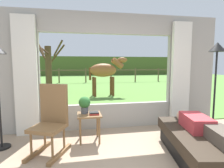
{
  "coord_description": "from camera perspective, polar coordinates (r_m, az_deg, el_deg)",
  "views": [
    {
      "loc": [
        -0.69,
        -1.83,
        1.45
      ],
      "look_at": [
        0.0,
        1.8,
        1.05
      ],
      "focal_mm": 29.77,
      "sensor_mm": 36.0,
      "label": 1
    }
  ],
  "objects": [
    {
      "name": "back_wall_with_window",
      "position": [
        4.15,
        -1.19,
        3.41
      ],
      "size": [
        5.2,
        0.12,
        2.55
      ],
      "color": "#9E998E",
      "rests_on": "ground_plane"
    },
    {
      "name": "curtain_panel_left",
      "position": [
        4.08,
        -24.95,
        2.09
      ],
      "size": [
        0.44,
        0.1,
        2.4
      ],
      "primitive_type": "cube",
      "color": "silver",
      "rests_on": "ground_plane"
    },
    {
      "name": "curtain_panel_right",
      "position": [
        4.62,
        20.29,
        2.69
      ],
      "size": [
        0.44,
        0.1,
        2.4
      ],
      "primitive_type": "cube",
      "color": "silver",
      "rests_on": "ground_plane"
    },
    {
      "name": "outdoor_pasture_lawn",
      "position": [
        15.07,
        -8.13,
        0.64
      ],
      "size": [
        36.0,
        21.68,
        0.02
      ],
      "primitive_type": "cube",
      "color": "#568438",
      "rests_on": "ground_plane"
    },
    {
      "name": "distant_hill_ridge",
      "position": [
        24.84,
        -9.26,
        5.52
      ],
      "size": [
        36.0,
        2.0,
        2.4
      ],
      "primitive_type": "cube",
      "color": "#485A29",
      "rests_on": "ground_plane"
    },
    {
      "name": "recliner_sofa",
      "position": [
        3.27,
        25.7,
        -16.57
      ],
      "size": [
        1.2,
        1.84,
        0.42
      ],
      "rotation": [
        0.0,
        0.0,
        -0.18
      ],
      "color": "black",
      "rests_on": "ground_plane"
    },
    {
      "name": "reclining_person",
      "position": [
        3.13,
        26.51,
        -11.73
      ],
      "size": [
        0.44,
        1.43,
        0.22
      ],
      "rotation": [
        0.0,
        0.0,
        -0.18
      ],
      "color": "#B23338",
      "rests_on": "recliner_sofa"
    },
    {
      "name": "rocking_chair",
      "position": [
        3.24,
        -18.21,
        -10.36
      ],
      "size": [
        0.7,
        0.81,
        1.12
      ],
      "rotation": [
        0.0,
        0.0,
        -0.42
      ],
      "color": "brown",
      "rests_on": "ground_plane"
    },
    {
      "name": "side_table",
      "position": [
        3.56,
        -7.01,
        -10.57
      ],
      "size": [
        0.44,
        0.44,
        0.52
      ],
      "color": "brown",
      "rests_on": "ground_plane"
    },
    {
      "name": "potted_plant",
      "position": [
        3.55,
        -8.43,
        -6.04
      ],
      "size": [
        0.22,
        0.22,
        0.32
      ],
      "color": "#4C5156",
      "rests_on": "side_table"
    },
    {
      "name": "book_stack",
      "position": [
        3.48,
        -5.51,
        -8.92
      ],
      "size": [
        0.18,
        0.16,
        0.05
      ],
      "color": "#B22D28",
      "rests_on": "side_table"
    },
    {
      "name": "floor_lamp_right",
      "position": [
        4.18,
        29.44,
        6.18
      ],
      "size": [
        0.32,
        0.32,
        1.87
      ],
      "color": "black",
      "rests_on": "ground_plane"
    },
    {
      "name": "horse",
      "position": [
        8.36,
        -2.16,
        4.15
      ],
      "size": [
        1.81,
        0.72,
        1.73
      ],
      "rotation": [
        0.0,
        0.0,
        -1.44
      ],
      "color": "brown",
      "rests_on": "outdoor_pasture_lawn"
    },
    {
      "name": "pasture_tree",
      "position": [
        10.12,
        -18.92,
        5.4
      ],
      "size": [
        1.69,
        1.7,
        2.9
      ],
      "color": "#4C3823",
      "rests_on": "outdoor_pasture_lawn"
    },
    {
      "name": "pasture_fence_line",
      "position": [
        14.48,
        -8.07,
        3.33
      ],
      "size": [
        16.1,
        0.1,
        1.1
      ],
      "color": "brown",
      "rests_on": "outdoor_pasture_lawn"
    }
  ]
}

